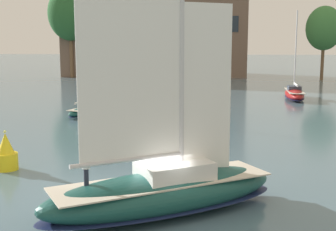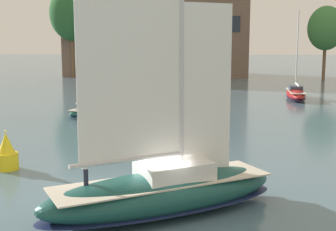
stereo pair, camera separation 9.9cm
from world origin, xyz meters
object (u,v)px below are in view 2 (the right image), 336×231
object	(u,v)px
sailboat_moored_near_marina	(296,93)
sailboat_moored_mid_channel	(90,110)
tree_shore_right	(326,28)
sailboat_main	(163,187)
channel_buoy	(7,154)
tree_shore_left	(72,14)

from	to	relation	value
sailboat_moored_near_marina	sailboat_moored_mid_channel	world-z (taller)	sailboat_moored_near_marina
tree_shore_right	sailboat_moored_mid_channel	world-z (taller)	tree_shore_right
tree_shore_right	sailboat_main	bearing A→B (deg)	-109.23
tree_shore_right	sailboat_moored_mid_channel	size ratio (longest dim) A/B	1.64
sailboat_moored_near_marina	channel_buoy	bearing A→B (deg)	-124.49
tree_shore_right	sailboat_moored_mid_channel	distance (m)	53.78
tree_shore_left	sailboat_moored_near_marina	distance (m)	48.92
sailboat_main	sailboat_moored_mid_channel	bearing A→B (deg)	110.31
tree_shore_right	sailboat_main	xyz separation A→B (m)	(-23.42, -67.13, -8.06)
tree_shore_left	sailboat_moored_mid_channel	bearing A→B (deg)	-72.57
tree_shore_left	sailboat_moored_near_marina	world-z (taller)	tree_shore_left
tree_shore_left	sailboat_main	distance (m)	74.49
sailboat_moored_near_marina	sailboat_moored_mid_channel	size ratio (longest dim) A/B	1.35
tree_shore_right	sailboat_moored_near_marina	size ratio (longest dim) A/B	1.21
sailboat_main	sailboat_moored_near_marina	xyz separation A→B (m)	(13.22, 39.47, -0.44)
sailboat_main	tree_shore_left	bearing A→B (deg)	108.49
tree_shore_left	sailboat_main	bearing A→B (deg)	-71.51
sailboat_main	sailboat_moored_mid_channel	distance (m)	27.13
sailboat_moored_near_marina	channel_buoy	distance (m)	40.35
sailboat_moored_near_marina	sailboat_moored_mid_channel	distance (m)	26.63
sailboat_moored_mid_channel	channel_buoy	xyz separation A→B (m)	(-0.21, -19.22, 0.38)
sailboat_moored_mid_channel	channel_buoy	world-z (taller)	sailboat_moored_mid_channel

